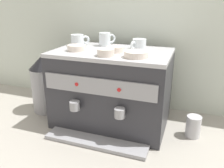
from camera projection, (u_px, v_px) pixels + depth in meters
name	position (u px, v px, depth m)	size (l,w,h in m)	color
ground_plane	(112.00, 121.00, 1.51)	(4.00, 4.00, 0.00)	#9E998E
tiled_backsplash_wall	(128.00, 26.00, 1.60)	(2.80, 0.03, 1.14)	silver
espresso_machine	(112.00, 88.00, 1.42)	(0.68, 0.54, 0.46)	#2D2D33
ceramic_cup_0	(78.00, 40.00, 1.48)	(0.11, 0.09, 0.07)	silver
ceramic_cup_1	(105.00, 39.00, 1.48)	(0.09, 0.10, 0.08)	silver
ceramic_cup_2	(139.00, 44.00, 1.37)	(0.08, 0.11, 0.06)	silver
ceramic_bowl_0	(115.00, 49.00, 1.31)	(0.10, 0.10, 0.03)	beige
ceramic_bowl_1	(77.00, 48.00, 1.34)	(0.11, 0.11, 0.03)	beige
ceramic_bowl_2	(136.00, 54.00, 1.19)	(0.13, 0.13, 0.03)	beige
ceramic_bowl_3	(106.00, 53.00, 1.22)	(0.09, 0.09, 0.04)	beige
coffee_grinder	(45.00, 83.00, 1.59)	(0.19, 0.19, 0.40)	#939399
milk_pitcher	(193.00, 126.00, 1.32)	(0.08, 0.08, 0.13)	#B7B7BC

